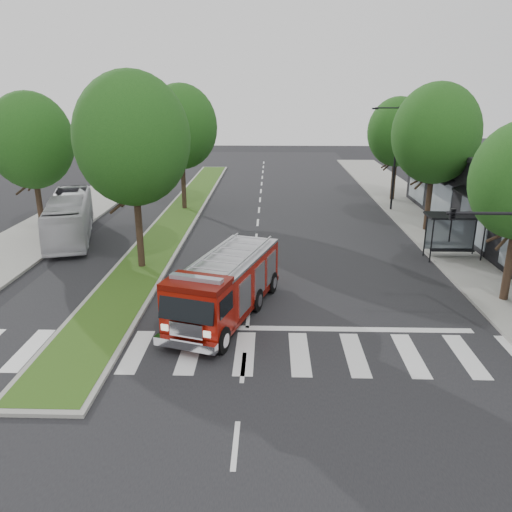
% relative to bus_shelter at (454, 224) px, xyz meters
% --- Properties ---
extents(ground, '(140.00, 140.00, 0.00)m').
position_rel_bus_shelter_xyz_m(ground, '(-11.20, -8.15, -2.04)').
color(ground, black).
rests_on(ground, ground).
extents(sidewalk_right, '(5.00, 80.00, 0.15)m').
position_rel_bus_shelter_xyz_m(sidewalk_right, '(1.30, 1.85, -1.96)').
color(sidewalk_right, gray).
rests_on(sidewalk_right, ground).
extents(sidewalk_left, '(5.00, 80.00, 0.15)m').
position_rel_bus_shelter_xyz_m(sidewalk_left, '(-25.70, 1.85, -1.96)').
color(sidewalk_left, gray).
rests_on(sidewalk_left, ground).
extents(median, '(3.00, 50.00, 0.15)m').
position_rel_bus_shelter_xyz_m(median, '(-17.20, 9.85, -1.96)').
color(median, gray).
rests_on(median, ground).
extents(bus_shelter, '(3.20, 1.60, 2.61)m').
position_rel_bus_shelter_xyz_m(bus_shelter, '(0.00, 0.00, 0.00)').
color(bus_shelter, black).
rests_on(bus_shelter, ground).
extents(tree_right_mid, '(5.60, 5.60, 9.72)m').
position_rel_bus_shelter_xyz_m(tree_right_mid, '(0.30, 5.85, 4.45)').
color(tree_right_mid, black).
rests_on(tree_right_mid, ground).
extents(tree_right_far, '(5.00, 5.00, 8.73)m').
position_rel_bus_shelter_xyz_m(tree_right_far, '(0.30, 15.85, 3.80)').
color(tree_right_far, black).
rests_on(tree_right_far, ground).
extents(tree_median_near, '(5.80, 5.80, 10.16)m').
position_rel_bus_shelter_xyz_m(tree_median_near, '(-17.20, -2.15, 4.77)').
color(tree_median_near, black).
rests_on(tree_median_near, ground).
extents(tree_median_far, '(5.60, 5.60, 9.72)m').
position_rel_bus_shelter_xyz_m(tree_median_far, '(-17.20, 11.85, 4.45)').
color(tree_median_far, black).
rests_on(tree_median_far, ground).
extents(tree_left_mid, '(5.20, 5.20, 9.16)m').
position_rel_bus_shelter_xyz_m(tree_left_mid, '(-25.20, 3.85, 4.12)').
color(tree_left_mid, black).
rests_on(tree_left_mid, ground).
extents(streetlight_right_far, '(2.11, 0.20, 8.00)m').
position_rel_bus_shelter_xyz_m(streetlight_right_far, '(-0.85, 11.85, 2.44)').
color(streetlight_right_far, black).
rests_on(streetlight_right_far, ground).
extents(fire_engine, '(4.60, 8.27, 2.75)m').
position_rel_bus_shelter_xyz_m(fire_engine, '(-12.14, -7.90, -0.72)').
color(fire_engine, '#580A04').
rests_on(fire_engine, ground).
extents(city_bus, '(5.11, 10.26, 2.79)m').
position_rel_bus_shelter_xyz_m(city_bus, '(-23.20, 3.54, -0.65)').
color(city_bus, silver).
rests_on(city_bus, ground).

